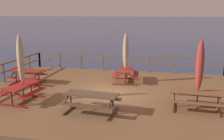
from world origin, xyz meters
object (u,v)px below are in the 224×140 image
Objects in this scene: picnic_table_back_left at (196,96)px; picnic_table_front_left at (91,98)px; patio_umbrella_tall_mid_left at (21,59)px; patio_umbrella_short_front at (200,66)px; picnic_table_front_right at (27,74)px; picnic_table_mid_centre at (126,73)px; picnic_table_back_right at (22,89)px; patio_umbrella_tall_front at (126,51)px.

picnic_table_back_left is 4.31m from picnic_table_front_left.
patio_umbrella_tall_mid_left is (-7.49, -0.64, 1.35)m from picnic_table_back_left.
picnic_table_front_right is at bearing 167.16° from patio_umbrella_short_front.
picnic_table_back_left is 4.96m from picnic_table_mid_centre.
picnic_table_back_left is 7.63m from patio_umbrella_tall_mid_left.
picnic_table_front_right and picnic_table_front_left have the same top height.
picnic_table_mid_centre is (4.05, 4.21, -0.00)m from picnic_table_back_right.
picnic_table_front_right is 0.64× the size of patio_umbrella_tall_front.
picnic_table_back_right and picnic_table_front_right have the same top height.
patio_umbrella_tall_mid_left reaches higher than picnic_table_front_left.
picnic_table_mid_centre is 1.23m from patio_umbrella_tall_front.
patio_umbrella_tall_front reaches higher than picnic_table_mid_centre.
picnic_table_front_right is at bearing -164.78° from picnic_table_mid_centre.
patio_umbrella_tall_front is at bearing 136.02° from patio_umbrella_short_front.
patio_umbrella_tall_front is at bearing -115.23° from picnic_table_mid_centre.
picnic_table_front_right is 0.62× the size of patio_umbrella_short_front.
picnic_table_front_right is 3.33m from patio_umbrella_tall_mid_left.
picnic_table_mid_centre is 4.79m from picnic_table_front_left.
picnic_table_back_left is at bearing -44.75° from patio_umbrella_tall_front.
picnic_table_front_right is at bearing 166.89° from picnic_table_back_left.
picnic_table_back_right is 1.04× the size of picnic_table_mid_centre.
picnic_table_back_left and picnic_table_front_right have the same top height.
picnic_table_back_left and picnic_table_front_left have the same top height.
picnic_table_back_right is 0.67× the size of patio_umbrella_tall_front.
patio_umbrella_tall_mid_left reaches higher than patio_umbrella_tall_front.
picnic_table_back_left is at bearing 16.38° from picnic_table_front_left.
picnic_table_back_right is at bearing -174.72° from patio_umbrella_short_front.
picnic_table_front_right is at bearing 145.32° from picnic_table_front_left.
patio_umbrella_short_front is (0.06, 0.03, 1.26)m from picnic_table_back_left.
picnic_table_back_left is 1.20× the size of picnic_table_mid_centre.
patio_umbrella_short_front is 0.96× the size of patio_umbrella_tall_mid_left.
patio_umbrella_tall_front is at bearing 45.88° from picnic_table_back_right.
patio_umbrella_tall_mid_left is (-4.00, -4.18, 1.36)m from picnic_table_mid_centre.
patio_umbrella_short_front reaches higher than picnic_table_back_right.
picnic_table_front_left is at bearing -97.56° from patio_umbrella_tall_front.
patio_umbrella_tall_mid_left is at bearing -133.99° from patio_umbrella_tall_front.
picnic_table_front_right is at bearing -165.26° from patio_umbrella_tall_front.
picnic_table_back_left is 0.78× the size of patio_umbrella_tall_front.
patio_umbrella_short_front reaches higher than picnic_table_front_left.
picnic_table_front_left is (-4.13, -1.21, 0.00)m from picnic_table_back_left.
picnic_table_mid_centre is 5.59m from picnic_table_front_right.
picnic_table_mid_centre is 5.94m from patio_umbrella_tall_mid_left.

